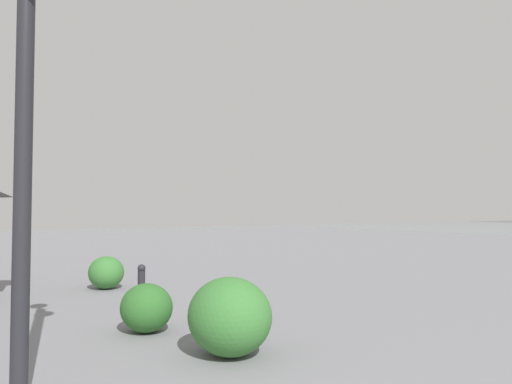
# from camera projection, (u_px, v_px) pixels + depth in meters

# --- Properties ---
(lamppost) EXTENTS (0.98, 0.28, 3.88)m
(lamppost) POSITION_uv_depth(u_px,v_px,m) (25.00, 85.00, 3.88)
(lamppost) COLOR #232328
(lamppost) RESTS_ON ground
(bollard_mid) EXTENTS (0.13, 0.13, 0.69)m
(bollard_mid) POSITION_uv_depth(u_px,v_px,m) (141.00, 285.00, 7.63)
(bollard_mid) COLOR #232328
(bollard_mid) RESTS_ON ground
(shrub_low) EXTENTS (0.76, 0.69, 0.65)m
(shrub_low) POSITION_uv_depth(u_px,v_px,m) (106.00, 273.00, 9.38)
(shrub_low) COLOR #387533
(shrub_low) RESTS_ON ground
(shrub_wide) EXTENTS (0.99, 0.89, 0.84)m
(shrub_wide) POSITION_uv_depth(u_px,v_px,m) (230.00, 316.00, 5.07)
(shrub_wide) COLOR #387533
(shrub_wide) RESTS_ON ground
(shrub_tall) EXTENTS (0.73, 0.66, 0.62)m
(shrub_tall) POSITION_uv_depth(u_px,v_px,m) (147.00, 308.00, 6.04)
(shrub_tall) COLOR #2D6628
(shrub_tall) RESTS_ON ground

